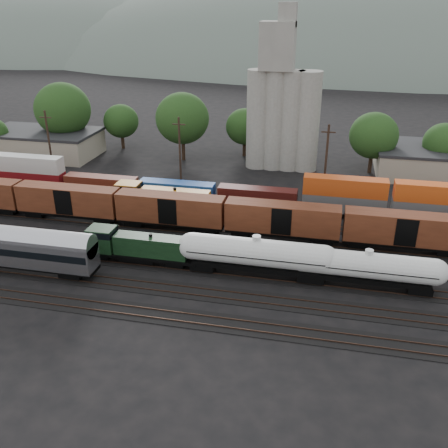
% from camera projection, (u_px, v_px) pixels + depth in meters
% --- Properties ---
extents(ground, '(600.00, 600.00, 0.00)m').
position_uv_depth(ground, '(221.00, 252.00, 63.82)').
color(ground, black).
extents(tracks, '(180.00, 33.20, 0.20)m').
position_uv_depth(tracks, '(221.00, 251.00, 63.80)').
color(tracks, black).
rests_on(tracks, ground).
extents(green_locomotive, '(15.01, 2.65, 3.97)m').
position_uv_depth(green_locomotive, '(131.00, 245.00, 60.39)').
color(green_locomotive, black).
rests_on(green_locomotive, ground).
extents(tank_car_a, '(18.53, 3.32, 4.86)m').
position_uv_depth(tank_car_a, '(256.00, 254.00, 57.16)').
color(tank_car_a, silver).
rests_on(tank_car_a, ground).
extents(tank_car_b, '(17.00, 3.04, 4.46)m').
position_uv_depth(tank_car_b, '(367.00, 267.00, 54.84)').
color(tank_car_b, silver).
rests_on(tank_car_b, ground).
extents(orange_locomotive, '(17.17, 2.86, 4.29)m').
position_uv_depth(orange_locomotive, '(156.00, 198.00, 74.05)').
color(orange_locomotive, black).
rests_on(orange_locomotive, ground).
extents(boxcar_string, '(169.00, 2.90, 4.20)m').
position_uv_depth(boxcar_string, '(282.00, 219.00, 65.58)').
color(boxcar_string, black).
rests_on(boxcar_string, ground).
extents(container_wall, '(165.60, 2.60, 5.80)m').
position_uv_depth(container_wall, '(237.00, 192.00, 76.27)').
color(container_wall, black).
rests_on(container_wall, ground).
extents(grain_silo, '(13.40, 5.00, 29.00)m').
position_uv_depth(grain_silo, '(282.00, 109.00, 90.51)').
color(grain_silo, gray).
rests_on(grain_silo, ground).
extents(industrial_sheds, '(119.38, 17.26, 5.10)m').
position_uv_depth(industrial_sheds, '(297.00, 157.00, 92.80)').
color(industrial_sheds, '#9E937F').
rests_on(industrial_sheds, ground).
extents(tree_band, '(163.22, 19.57, 14.32)m').
position_uv_depth(tree_band, '(278.00, 125.00, 94.16)').
color(tree_band, black).
rests_on(tree_band, ground).
extents(utility_poles, '(122.20, 0.36, 12.00)m').
position_uv_depth(utility_poles, '(251.00, 156.00, 80.80)').
color(utility_poles, black).
rests_on(utility_poles, ground).
extents(distant_hills, '(860.00, 286.00, 130.00)m').
position_uv_depth(distant_hills, '(355.00, 89.00, 298.79)').
color(distant_hills, '#59665B').
rests_on(distant_hills, ground).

